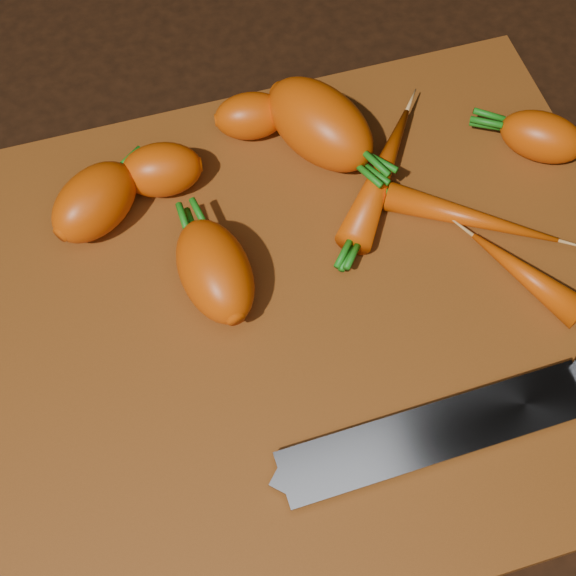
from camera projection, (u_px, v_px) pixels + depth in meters
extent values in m
cube|color=black|center=(292.00, 323.00, 0.57)|extent=(2.00, 2.00, 0.01)
cube|color=brown|center=(292.00, 316.00, 0.56)|extent=(0.50, 0.40, 0.01)
ellipsoid|color=#C84303|center=(95.00, 202.00, 0.57)|extent=(0.08, 0.08, 0.05)
ellipsoid|color=#C84303|center=(162.00, 170.00, 0.59)|extent=(0.06, 0.05, 0.04)
ellipsoid|color=#C84303|center=(320.00, 124.00, 0.60)|extent=(0.09, 0.11, 0.06)
ellipsoid|color=#C84303|center=(215.00, 271.00, 0.54)|extent=(0.06, 0.09, 0.05)
ellipsoid|color=#C84303|center=(251.00, 116.00, 0.61)|extent=(0.06, 0.04, 0.04)
ellipsoid|color=#C84303|center=(542.00, 137.00, 0.60)|extent=(0.07, 0.07, 0.04)
ellipsoid|color=#C84303|center=(381.00, 174.00, 0.59)|extent=(0.10, 0.12, 0.03)
ellipsoid|color=#C84303|center=(471.00, 218.00, 0.58)|extent=(0.12, 0.09, 0.02)
ellipsoid|color=#C84303|center=(526.00, 274.00, 0.55)|extent=(0.07, 0.09, 0.02)
cube|color=gray|center=(282.00, 481.00, 0.49)|extent=(0.21, 0.04, 0.00)
cube|color=gray|center=(446.00, 429.00, 0.50)|extent=(0.01, 0.03, 0.01)
cube|color=black|center=(539.00, 400.00, 0.51)|extent=(0.12, 0.02, 0.02)
cylinder|color=#B2B2B7|center=(517.00, 403.00, 0.50)|extent=(0.01, 0.01, 0.00)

